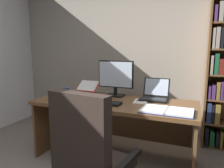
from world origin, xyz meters
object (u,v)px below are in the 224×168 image
object	(u,v)px
monitor	(116,78)
laptop	(155,95)
pen	(142,101)
desk	(117,114)
office_chair	(90,166)
reading_stand_with_book	(87,87)
keyboard	(102,102)
computer_mouse	(79,99)
coffee_mug	(66,91)
notepad	(141,102)
open_binder	(167,111)

from	to	relation	value
monitor	laptop	world-z (taller)	monitor
laptop	pen	distance (m)	0.22
desk	office_chair	bearing A→B (deg)	-81.20
reading_stand_with_book	monitor	bearing A→B (deg)	-6.97
keyboard	pen	xyz separation A→B (m)	(0.40, 0.23, 0.00)
keyboard	computer_mouse	bearing A→B (deg)	180.00
desk	laptop	bearing A→B (deg)	23.85
coffee_mug	desk	bearing A→B (deg)	0.28
keyboard	notepad	size ratio (longest dim) A/B	2.00
computer_mouse	pen	size ratio (longest dim) A/B	0.74
desk	notepad	distance (m)	0.35
reading_stand_with_book	coffee_mug	distance (m)	0.30
coffee_mug	computer_mouse	bearing A→B (deg)	-34.91
office_chair	coffee_mug	bearing A→B (deg)	140.56
open_binder	notepad	size ratio (longest dim) A/B	2.43
keyboard	notepad	distance (m)	0.44
desk	coffee_mug	xyz separation A→B (m)	(-0.71, -0.00, 0.23)
pen	office_chair	bearing A→B (deg)	-99.56
desk	open_binder	bearing A→B (deg)	-24.38
computer_mouse	open_binder	bearing A→B (deg)	-2.85
laptop	pen	xyz separation A→B (m)	(-0.10, -0.19, -0.04)
coffee_mug	reading_stand_with_book	bearing A→B (deg)	51.34
reading_stand_with_book	open_binder	world-z (taller)	reading_stand_with_book
desk	open_binder	world-z (taller)	open_binder
desk	notepad	world-z (taller)	notepad
open_binder	pen	world-z (taller)	open_binder
office_chair	desk	bearing A→B (deg)	107.88
desk	keyboard	bearing A→B (deg)	-109.59
keyboard	desk	bearing A→B (deg)	70.41
laptop	reading_stand_with_book	bearing A→B (deg)	177.18
open_binder	coffee_mug	xyz separation A→B (m)	(-1.33, 0.28, 0.04)
computer_mouse	office_chair	bearing A→B (deg)	-54.40
computer_mouse	open_binder	size ratio (longest dim) A/B	0.20
desk	monitor	size ratio (longest dim) A/B	3.98
open_binder	notepad	xyz separation A→B (m)	(-0.33, 0.28, -0.01)
keyboard	reading_stand_with_book	size ratio (longest dim) A/B	1.45
laptop	notepad	size ratio (longest dim) A/B	1.51
pen	coffee_mug	size ratio (longest dim) A/B	1.46
reading_stand_with_book	laptop	bearing A→B (deg)	-2.82
reading_stand_with_book	coffee_mug	bearing A→B (deg)	-128.66
office_chair	notepad	size ratio (longest dim) A/B	4.85
office_chair	reading_stand_with_book	xyz separation A→B (m)	(-0.67, 1.21, 0.36)
laptop	keyboard	xyz separation A→B (m)	(-0.50, -0.42, -0.04)
monitor	reading_stand_with_book	bearing A→B (deg)	173.03
pen	computer_mouse	bearing A→B (deg)	-162.09
computer_mouse	open_binder	distance (m)	1.01
notepad	pen	distance (m)	0.02
laptop	open_binder	xyz separation A→B (m)	(0.21, -0.47, -0.04)
laptop	keyboard	bearing A→B (deg)	-140.19
keyboard	computer_mouse	distance (m)	0.30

